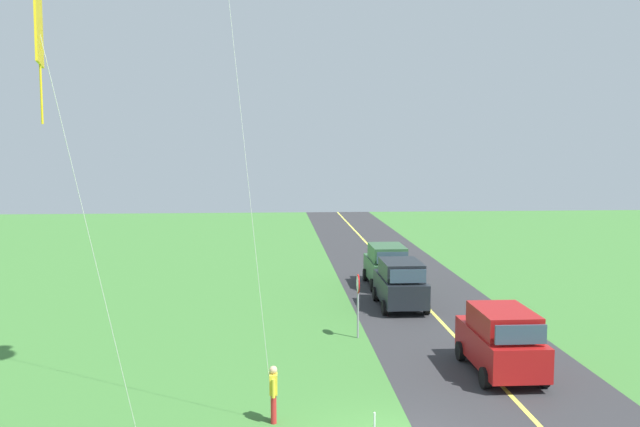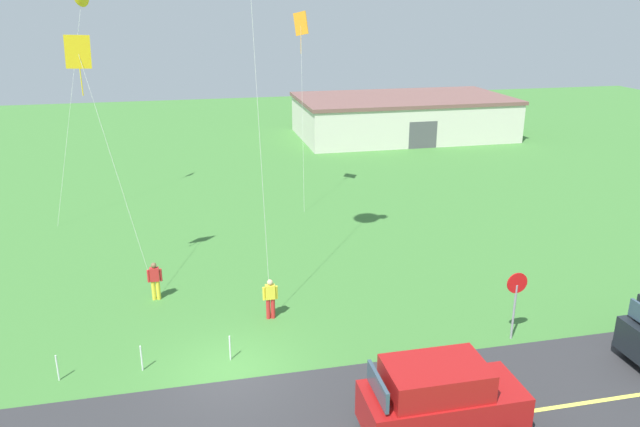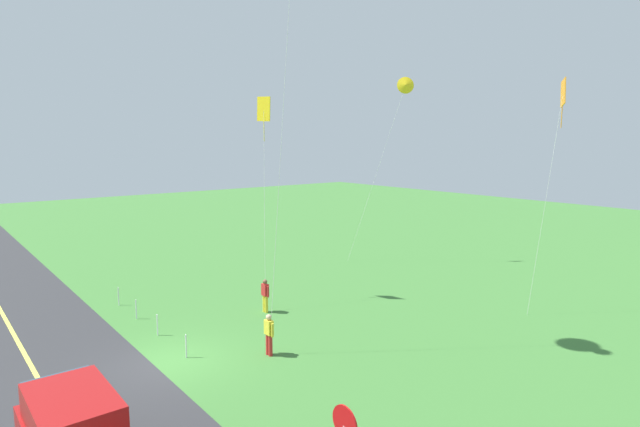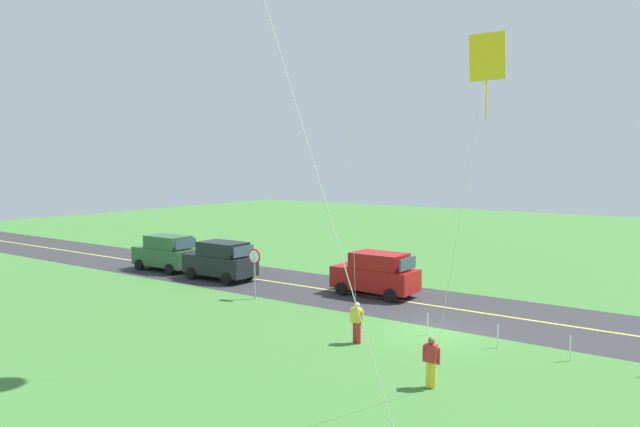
# 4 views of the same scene
# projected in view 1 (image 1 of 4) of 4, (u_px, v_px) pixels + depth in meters

# --- Properties ---
(car_suv_foreground) EXTENTS (4.40, 2.12, 2.24)m
(car_suv_foreground) POSITION_uv_depth(u_px,v_px,m) (501.00, 340.00, 23.21)
(car_suv_foreground) COLOR maroon
(car_suv_foreground) RESTS_ON ground
(car_parked_east_near) EXTENTS (4.40, 2.12, 2.24)m
(car_parked_east_near) POSITION_uv_depth(u_px,v_px,m) (400.00, 283.00, 32.54)
(car_parked_east_near) COLOR black
(car_parked_east_near) RESTS_ON ground
(car_parked_east_far) EXTENTS (4.40, 2.12, 2.24)m
(car_parked_east_far) POSITION_uv_depth(u_px,v_px,m) (387.00, 265.00, 37.46)
(car_parked_east_far) COLOR #2D5633
(car_parked_east_far) RESTS_ON ground
(stop_sign) EXTENTS (0.76, 0.08, 2.56)m
(stop_sign) POSITION_uv_depth(u_px,v_px,m) (358.00, 293.00, 27.40)
(stop_sign) COLOR gray
(stop_sign) RESTS_ON ground
(person_adult_companion) EXTENTS (0.58, 0.22, 1.60)m
(person_adult_companion) POSITION_uv_depth(u_px,v_px,m) (273.00, 392.00, 19.18)
(person_adult_companion) COLOR red
(person_adult_companion) RESTS_ON ground
(kite_red_low) EXTENTS (2.52, 1.49, 10.25)m
(kite_red_low) POSITION_uv_depth(u_px,v_px,m) (41.00, 41.00, 11.81)
(kite_red_low) COLOR silver
(kite_red_low) RESTS_ON ground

